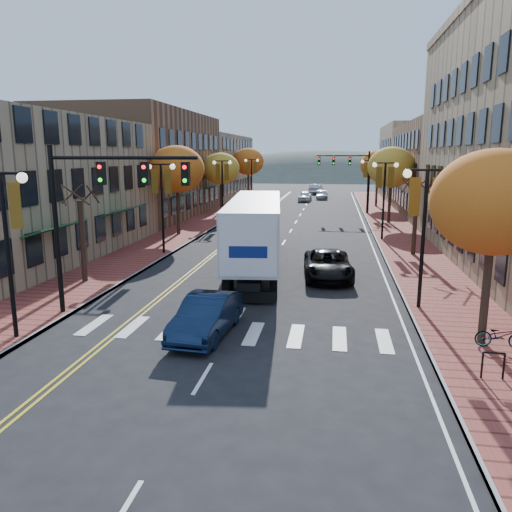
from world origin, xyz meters
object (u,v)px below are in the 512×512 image
at_px(semi_truck, 256,227).
at_px(navy_sedan, 207,316).
at_px(black_suv, 328,265).
at_px(bicycle, 500,336).

xyz_separation_m(semi_truck, navy_sedan, (-0.03, -11.72, -1.68)).
relative_size(semi_truck, navy_sedan, 3.67).
height_order(black_suv, bicycle, black_suv).
bearing_deg(semi_truck, navy_sedan, -96.55).
height_order(semi_truck, navy_sedan, semi_truck).
height_order(navy_sedan, bicycle, navy_sedan).
bearing_deg(black_suv, semi_truck, 149.00).
bearing_deg(bicycle, black_suv, 35.34).
xyz_separation_m(semi_truck, black_suv, (4.28, -2.13, -1.68)).
bearing_deg(bicycle, navy_sedan, 93.51).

